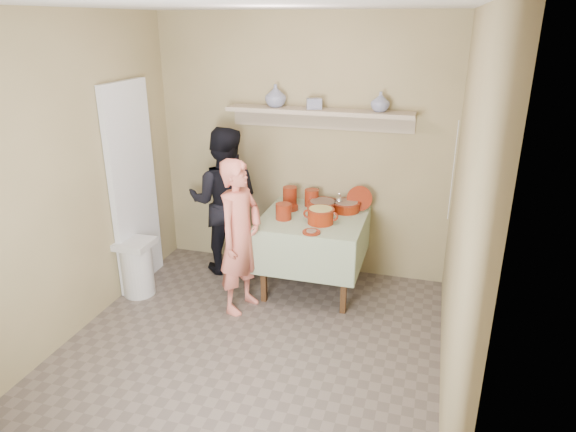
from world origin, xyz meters
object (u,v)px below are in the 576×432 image
(person_helper, at_px, (224,201))
(serving_table, at_px, (313,228))
(cazuela_rice, at_px, (321,214))
(trash_bin, at_px, (137,267))
(person_cook, at_px, (240,237))

(person_helper, distance_m, serving_table, 1.00)
(person_helper, xyz_separation_m, cazuela_rice, (1.08, -0.30, 0.08))
(person_helper, xyz_separation_m, serving_table, (0.98, -0.15, -0.13))
(serving_table, bearing_deg, trash_bin, -159.81)
(person_cook, relative_size, person_helper, 0.92)
(person_cook, bearing_deg, serving_table, -29.78)
(person_cook, xyz_separation_m, person_helper, (-0.44, 0.69, 0.06))
(person_helper, relative_size, cazuela_rice, 4.66)
(person_cook, xyz_separation_m, cazuela_rice, (0.64, 0.40, 0.14))
(serving_table, distance_m, cazuela_rice, 0.27)
(person_cook, bearing_deg, cazuela_rice, -43.18)
(cazuela_rice, height_order, trash_bin, cazuela_rice)
(person_helper, height_order, cazuela_rice, person_helper)
(cazuela_rice, bearing_deg, person_helper, 164.54)
(trash_bin, bearing_deg, serving_table, 20.19)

